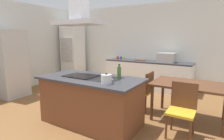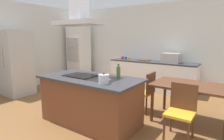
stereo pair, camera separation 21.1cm
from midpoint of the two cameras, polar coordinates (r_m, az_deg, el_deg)
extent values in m
plane|color=brown|center=(4.90, 6.50, -9.50)|extent=(16.00, 16.00, 0.00)
cube|color=silver|center=(6.23, 14.43, 7.09)|extent=(7.20, 0.10, 2.70)
cube|color=silver|center=(6.66, -22.93, 6.79)|extent=(0.10, 8.80, 2.70)
cube|color=brown|center=(3.57, -4.97, -9.62)|extent=(1.83, 0.87, 0.86)
cube|color=#333338|center=(3.45, -5.08, -2.55)|extent=(1.93, 0.97, 0.04)
cube|color=black|center=(3.59, -7.92, -1.68)|extent=(0.60, 0.44, 0.01)
cylinder|color=silver|center=(2.94, -0.50, -2.81)|extent=(0.17, 0.17, 0.15)
sphere|color=black|center=(2.92, -0.50, -1.16)|extent=(0.03, 0.03, 0.03)
cone|color=silver|center=(2.88, 1.23, -2.93)|extent=(0.06, 0.03, 0.04)
cylinder|color=#47722D|center=(3.37, 3.79, -0.75)|extent=(0.07, 0.07, 0.20)
cylinder|color=#47722D|center=(3.35, 3.81, 1.24)|extent=(0.03, 0.03, 0.04)
cylinder|color=black|center=(3.35, 3.82, 1.68)|extent=(0.04, 0.04, 0.01)
cube|color=white|center=(5.99, 13.05, -1.84)|extent=(2.72, 0.62, 0.86)
cube|color=#333338|center=(5.92, 13.22, 2.44)|extent=(2.72, 0.62, 0.04)
cube|color=#B2AFAA|center=(5.71, 18.79, 3.53)|extent=(0.50, 0.38, 0.28)
cylinder|color=red|center=(6.40, 4.22, 3.81)|extent=(0.08, 0.08, 0.09)
cylinder|color=#2D56B2|center=(6.34, 5.26, 3.73)|extent=(0.08, 0.08, 0.09)
cylinder|color=gold|center=(6.22, 5.98, 3.60)|extent=(0.08, 0.08, 0.09)
cube|color=#59331E|center=(6.06, 11.01, 2.97)|extent=(0.34, 0.24, 0.02)
cube|color=white|center=(7.30, -9.41, 5.67)|extent=(0.70, 0.64, 2.20)
cube|color=#B2AFAA|center=(7.05, -11.38, 8.31)|extent=(0.56, 0.02, 0.36)
cube|color=#B2AFAA|center=(7.07, -11.25, 4.67)|extent=(0.56, 0.02, 0.48)
cube|color=#B2AFAA|center=(5.89, -26.70, 1.90)|extent=(0.80, 0.70, 1.82)
cylinder|color=beige|center=(5.66, -29.87, 3.30)|extent=(0.02, 0.02, 0.55)
cube|color=#59331E|center=(3.85, 24.78, -4.43)|extent=(1.40, 0.90, 0.04)
cylinder|color=#59331E|center=(3.76, 13.86, -10.09)|extent=(0.06, 0.06, 0.71)
cylinder|color=#59331E|center=(4.43, 17.31, -7.19)|extent=(0.06, 0.06, 0.71)
cube|color=gold|center=(4.20, 10.84, -6.78)|extent=(0.42, 0.42, 0.04)
cube|color=#59331E|center=(4.06, 13.41, -3.91)|extent=(0.04, 0.42, 0.44)
cylinder|color=#59331E|center=(4.18, 7.44, -9.98)|extent=(0.04, 0.04, 0.41)
cylinder|color=#59331E|center=(4.49, 9.57, -8.63)|extent=(0.04, 0.04, 0.41)
cylinder|color=#59331E|center=(4.04, 12.06, -10.83)|extent=(0.04, 0.04, 0.41)
cylinder|color=#59331E|center=(4.36, 13.91, -9.36)|extent=(0.04, 0.04, 0.41)
cube|color=gold|center=(3.23, 21.99, -12.49)|extent=(0.42, 0.42, 0.04)
cube|color=#59331E|center=(3.33, 22.99, -7.52)|extent=(0.42, 0.04, 0.44)
cylinder|color=#59331E|center=(3.13, 24.31, -17.91)|extent=(0.04, 0.04, 0.41)
cylinder|color=#59331E|center=(3.20, 17.69, -16.86)|extent=(0.04, 0.04, 0.41)
cylinder|color=#59331E|center=(3.45, 25.44, -15.32)|extent=(0.04, 0.04, 0.41)
cylinder|color=#59331E|center=(3.52, 19.47, -14.45)|extent=(0.04, 0.04, 0.41)
cube|color=#ADADB2|center=(3.53, -8.31, 14.16)|extent=(0.90, 0.55, 0.08)
cube|color=#ADADB2|center=(3.58, -8.48, 20.39)|extent=(0.28, 0.24, 0.70)
camera|label=1|loc=(0.11, -88.33, 0.29)|focal=29.61mm
camera|label=2|loc=(0.11, 91.67, -0.29)|focal=29.61mm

